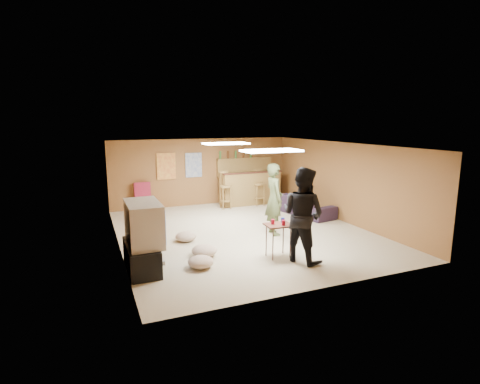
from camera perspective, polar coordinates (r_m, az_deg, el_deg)
name	(u,v)px	position (r m, az deg, el deg)	size (l,w,h in m)	color
ground	(243,232)	(9.55, 0.46, -6.11)	(7.00, 7.00, 0.00)	tan
ceiling	(243,145)	(9.15, 0.48, 7.18)	(6.00, 7.00, 0.02)	silver
wall_back	(202,172)	(12.55, -5.78, 3.06)	(6.00, 0.02, 2.20)	brown
wall_front	(326,225)	(6.30, 13.04, -4.94)	(6.00, 0.02, 2.20)	brown
wall_left	(117,199)	(8.59, -18.28, -1.01)	(0.02, 7.00, 2.20)	brown
wall_right	(342,182)	(10.80, 15.30, 1.48)	(0.02, 7.00, 2.20)	brown
tv_stand	(142,257)	(7.41, -14.77, -9.53)	(0.55, 1.30, 0.50)	black
dvd_box	(154,260)	(7.47, -13.04, -10.09)	(0.35, 0.50, 0.08)	#B2B2B7
tv_body	(144,223)	(7.22, -14.47, -4.63)	(0.60, 1.10, 0.80)	#B2B2B7
tv_screen	(160,222)	(7.27, -12.05, -4.42)	(0.02, 0.95, 0.65)	navy
bar_counter	(250,188)	(12.64, 1.51, 0.64)	(2.00, 0.60, 1.10)	olive
bar_lip	(253,173)	(12.33, 2.00, 2.97)	(2.10, 0.12, 0.05)	#3B1B12
bar_shelf	(245,159)	(12.91, 0.72, 5.12)	(2.00, 0.18, 0.05)	olive
bar_backing	(244,167)	(12.97, 0.68, 3.81)	(2.00, 0.14, 0.60)	olive
poster_left	(166,166)	(12.19, -11.17, 3.87)	(0.60, 0.03, 0.85)	#BF3F26
poster_right	(194,165)	(12.39, -7.08, 4.10)	(0.55, 0.03, 0.80)	#334C99
folding_chair_stack	(143,197)	(12.04, -14.59, -0.70)	(0.50, 0.14, 0.90)	maroon
ceiling_panel_front	(271,151)	(7.80, 4.81, 6.29)	(1.20, 0.60, 0.04)	white
ceiling_panel_back	(226,143)	(10.27, -2.15, 7.40)	(1.20, 0.60, 0.04)	white
person_olive	(274,199)	(9.21, 5.24, -1.10)	(0.64, 0.42, 1.77)	#4A5531
person_black	(303,215)	(7.50, 9.51, -3.46)	(0.92, 0.72, 1.90)	black
sofa	(305,205)	(11.38, 9.87, -2.02)	(1.95, 0.76, 0.57)	black
tray_table	(278,241)	(7.81, 5.84, -7.37)	(0.54, 0.43, 0.70)	#3B1B12
cup_red_near	(273,222)	(7.70, 5.03, -4.54)	(0.07, 0.07, 0.10)	#A30A27
cup_red_far	(283,223)	(7.64, 6.64, -4.68)	(0.08, 0.08, 0.10)	#A30A27
cup_blue	(283,220)	(7.82, 6.55, -4.30)	(0.08, 0.08, 0.11)	navy
bar_stool_left	(226,192)	(11.94, -2.22, -0.01)	(0.34, 0.34, 1.08)	olive
bar_stool_right	(259,189)	(12.44, 2.90, 0.39)	(0.34, 0.34, 1.06)	olive
cushion_near_tv	(204,251)	(7.92, -5.47, -8.87)	(0.53, 0.53, 0.24)	tan
cushion_mid	(186,236)	(8.92, -8.24, -6.71)	(0.49, 0.49, 0.22)	tan
cushion_far	(201,262)	(7.34, -6.00, -10.55)	(0.50, 0.50, 0.22)	tan
bottle_row	(236,154)	(12.75, -0.65, 5.75)	(1.20, 0.08, 0.26)	#3F7233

